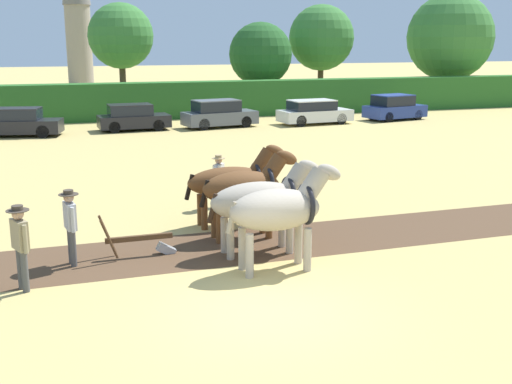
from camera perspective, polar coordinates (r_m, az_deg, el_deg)
The scene contains 20 objects.
ground_plane at distance 12.43m, azimuth 0.95°, elevation -10.35°, with size 240.00×240.00×0.00m, color tan.
plowed_furrow_strip at distance 15.42m, azimuth -18.79°, elevation -6.28°, with size 33.43×2.75×0.01m, color brown.
hedgerow at distance 42.01m, azimuth -12.69°, elevation 7.82°, with size 63.81×1.62×2.34m, color #286023.
tree_center at distance 46.55m, azimuth -11.93°, elevation 13.40°, with size 4.51×4.51×7.53m.
tree_center_right at distance 47.40m, azimuth 0.41°, elevation 12.14°, with size 4.57×4.57×6.28m.
tree_right at distance 50.80m, azimuth 5.83°, elevation 13.47°, with size 4.99×4.99×7.66m.
tree_far_right at distance 54.64m, azimuth 16.89°, elevation 13.03°, with size 6.82×6.82×8.62m.
draft_horse_lead_left at distance 14.02m, azimuth 2.13°, elevation -1.55°, with size 2.74×0.99×2.42m.
draft_horse_lead_right at distance 15.20m, azimuth 0.48°, elevation -0.75°, with size 2.90×0.98×2.28m.
draft_horse_trail_left at distance 16.35m, azimuth -0.93°, elevation 0.40°, with size 2.68×0.92×2.31m.
draft_horse_trail_right at distance 17.55m, azimuth -2.12°, elevation 0.98°, with size 2.93×0.87×2.26m.
plow at distance 15.45m, azimuth -9.83°, elevation -4.44°, with size 1.79×0.46×1.13m.
farmer_at_plow at distance 14.99m, azimuth -16.18°, elevation -2.50°, with size 0.44×0.67×1.75m.
farmer_beside_team at distance 19.48m, azimuth -3.33°, elevation 1.32°, with size 0.43×0.53×1.63m.
farmer_onlooker_left at distance 13.78m, azimuth -20.23°, elevation -4.07°, with size 0.45×0.65×1.79m.
parked_car_left at distance 36.39m, azimuth -20.37°, elevation 5.81°, with size 4.54×2.55×1.51m.
parked_car_center_left at distance 37.09m, azimuth -10.89°, elevation 6.50°, with size 4.04×1.97×1.48m.
parked_car_center at distance 37.74m, azimuth -3.34°, elevation 6.92°, with size 4.51×2.39×1.61m.
parked_car_center_right at distance 39.39m, azimuth 5.17°, elevation 7.07°, with size 4.57×2.25×1.46m.
parked_car_right at distance 42.25m, azimuth 12.19°, elevation 7.33°, with size 4.18×2.56×1.61m.
Camera 1 is at (-3.63, -10.78, 5.00)m, focal length 45.00 mm.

